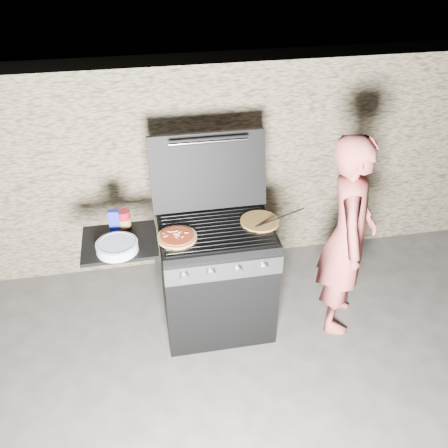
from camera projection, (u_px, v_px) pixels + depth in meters
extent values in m
plane|color=#3E3B39|center=(218.00, 324.00, 3.97)|extent=(50.00, 50.00, 0.00)
cube|color=tan|center=(196.00, 164.00, 4.33)|extent=(8.00, 0.35, 1.80)
cylinder|color=gold|center=(260.00, 221.00, 3.54)|extent=(0.36, 0.36, 0.01)
cylinder|color=maroon|center=(124.00, 219.00, 3.46)|extent=(0.09, 0.09, 0.14)
cube|color=#1823A5|center=(114.00, 220.00, 3.43)|extent=(0.08, 0.05, 0.16)
cylinder|color=silver|center=(117.00, 247.00, 3.26)|extent=(0.30, 0.30, 0.06)
imported|color=#CA5752|center=(348.00, 237.00, 3.60)|extent=(0.56, 0.68, 1.58)
cylinder|color=black|center=(280.00, 218.00, 3.51)|extent=(0.38, 0.08, 0.08)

